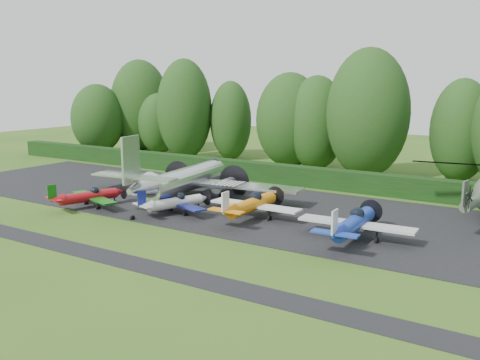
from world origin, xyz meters
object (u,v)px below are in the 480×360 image
Objects in this scene: transport_plane at (183,180)px; light_plane_orange at (252,204)px; light_plane_red at (89,196)px; light_plane_white at (175,202)px; light_plane_blue at (354,223)px.

light_plane_orange is at bearing -8.64° from transport_plane.
transport_plane is 2.66× the size of light_plane_orange.
light_plane_white is (7.59, 2.26, -0.04)m from light_plane_red.
light_plane_red is 14.33m from light_plane_orange.
light_plane_blue is (8.80, -1.23, 0.06)m from light_plane_orange.
light_plane_orange is (6.11, 1.93, 0.23)m from light_plane_white.
light_plane_white is 6.41m from light_plane_orange.
light_plane_red is at bearing -169.52° from light_plane_blue.
transport_plane is at bearing 170.91° from light_plane_blue.
transport_plane reaches higher than light_plane_red.
light_plane_orange is 8.88m from light_plane_blue.
light_plane_blue is at bearing -16.56° from light_plane_white.
transport_plane is at bearing 164.30° from light_plane_orange.
light_plane_blue is at bearing -4.67° from transport_plane.
light_plane_orange is (8.80, -2.53, -0.69)m from transport_plane.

